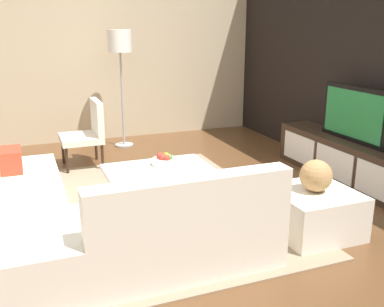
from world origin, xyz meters
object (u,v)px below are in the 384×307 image
object	(u,v)px
sectional_couch	(70,219)
coffee_table	(162,188)
media_console	(349,161)
fruit_bowl	(165,160)
ottoman	(313,212)
accent_chair_near	(88,130)
television	(354,114)
floor_lamp	(120,48)
decorative_ball	(316,176)

from	to	relation	value
sectional_couch	coffee_table	distance (m)	1.16
media_console	fruit_bowl	bearing A→B (deg)	-97.27
sectional_couch	ottoman	size ratio (longest dim) A/B	3.45
coffee_table	accent_chair_near	world-z (taller)	accent_chair_near
television	floor_lamp	bearing A→B (deg)	-140.67
ottoman	coffee_table	bearing A→B (deg)	-135.15
media_console	fruit_bowl	distance (m)	2.22
coffee_table	floor_lamp	bearing A→B (deg)	175.84
ottoman	accent_chair_near	bearing A→B (deg)	-150.59
accent_chair_near	fruit_bowl	distance (m)	1.58
floor_lamp	sectional_couch	bearing A→B (deg)	-20.47
television	coffee_table	bearing A→B (deg)	-92.49
television	decorative_ball	xyz separation A→B (m)	(0.98, -1.23, -0.28)
sectional_couch	media_console	bearing A→B (deg)	98.94
sectional_couch	accent_chair_near	xyz separation A→B (m)	(-2.27, 0.51, 0.21)
fruit_bowl	decorative_ball	xyz separation A→B (m)	(1.26, 0.97, 0.11)
coffee_table	ottoman	xyz separation A→B (m)	(1.08, 1.07, -0.00)
media_console	floor_lamp	bearing A→B (deg)	-140.67
media_console	television	world-z (taller)	television
decorative_ball	television	bearing A→B (deg)	128.48
sectional_couch	fruit_bowl	xyz separation A→B (m)	(-0.80, 1.07, 0.15)
media_console	ottoman	size ratio (longest dim) A/B	3.25
sectional_couch	floor_lamp	world-z (taller)	floor_lamp
coffee_table	media_console	bearing A→B (deg)	87.51
coffee_table	decorative_ball	bearing A→B (deg)	44.85
floor_lamp	fruit_bowl	bearing A→B (deg)	-2.04
floor_lamp	decorative_ball	bearing A→B (deg)	14.04
fruit_bowl	accent_chair_near	bearing A→B (deg)	-158.95
accent_chair_near	fruit_bowl	bearing A→B (deg)	26.27
sectional_couch	ottoman	world-z (taller)	sectional_couch
television	accent_chair_near	bearing A→B (deg)	-122.39
television	fruit_bowl	xyz separation A→B (m)	(-0.28, -2.20, -0.39)
media_console	sectional_couch	distance (m)	3.31
media_console	coffee_table	xyz separation A→B (m)	(-0.10, -2.30, -0.05)
accent_chair_near	floor_lamp	world-z (taller)	floor_lamp
coffee_table	accent_chair_near	distance (m)	1.74
accent_chair_near	decorative_ball	world-z (taller)	accent_chair_near
floor_lamp	ottoman	distance (m)	3.89
media_console	television	xyz separation A→B (m)	(0.00, 0.00, 0.57)
decorative_ball	media_console	bearing A→B (deg)	128.49
coffee_table	ottoman	size ratio (longest dim) A/B	1.54
television	decorative_ball	bearing A→B (deg)	-51.52
television	sectional_couch	world-z (taller)	television
ottoman	fruit_bowl	bearing A→B (deg)	-142.28
decorative_ball	fruit_bowl	bearing A→B (deg)	-142.28
fruit_bowl	television	bearing A→B (deg)	82.73
accent_chair_near	ottoman	world-z (taller)	accent_chair_near
television	accent_chair_near	world-z (taller)	television
sectional_couch	decorative_ball	world-z (taller)	sectional_couch
television	fruit_bowl	world-z (taller)	television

